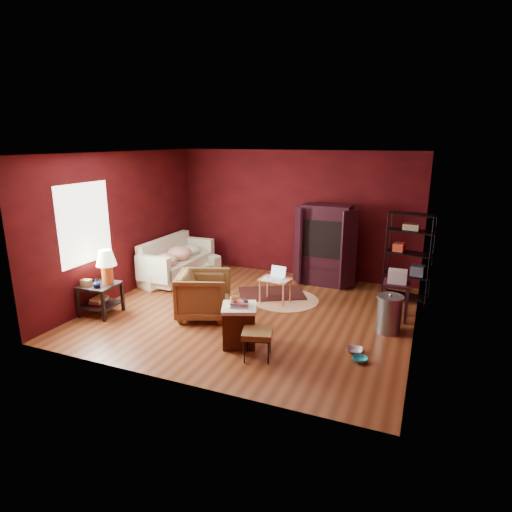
{
  "coord_description": "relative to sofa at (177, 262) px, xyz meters",
  "views": [
    {
      "loc": [
        2.82,
        -6.62,
        3.01
      ],
      "look_at": [
        0.0,
        0.2,
        1.0
      ],
      "focal_mm": 30.0,
      "sensor_mm": 36.0,
      "label": 1
    }
  ],
  "objects": [
    {
      "name": "side_table",
      "position": [
        -0.09,
        -2.21,
        0.31
      ],
      "size": [
        0.62,
        0.62,
        1.16
      ],
      "rotation": [
        0.0,
        0.0,
        0.07
      ],
      "color": "black",
      "rests_on": "ground"
    },
    {
      "name": "sofa_cushions",
      "position": [
        -0.02,
        -0.04,
        0.02
      ],
      "size": [
        0.81,
        2.0,
        0.84
      ],
      "rotation": [
        0.0,
        0.0,
        -0.0
      ],
      "color": "white",
      "rests_on": "sofa"
    },
    {
      "name": "mug",
      "position": [
        2.56,
        -2.44,
        0.36
      ],
      "size": [
        0.12,
        0.09,
        0.11
      ],
      "primitive_type": "imported",
      "rotation": [
        0.0,
        0.0,
        0.04
      ],
      "color": "#F2E276",
      "rests_on": "hamper"
    },
    {
      "name": "vase",
      "position": [
        -0.06,
        -2.41,
        0.24
      ],
      "size": [
        0.19,
        0.19,
        0.14
      ],
      "primitive_type": "imported",
      "rotation": [
        0.0,
        0.0,
        -0.4
      ],
      "color": "#0D1A42",
      "rests_on": "side_table"
    },
    {
      "name": "laptop_desk",
      "position": [
        2.53,
        -0.56,
        0.04
      ],
      "size": [
        0.6,
        0.48,
        0.69
      ],
      "rotation": [
        0.0,
        0.0,
        -0.11
      ],
      "color": "#FEA374",
      "rests_on": "ground"
    },
    {
      "name": "wire_shelving",
      "position": [
        4.83,
        0.5,
        0.55
      ],
      "size": [
        0.88,
        0.49,
        1.71
      ],
      "rotation": [
        0.0,
        0.0,
        -0.16
      ],
      "color": "black",
      "rests_on": "ground"
    },
    {
      "name": "armchair",
      "position": [
        1.61,
        -1.67,
        0.06
      ],
      "size": [
        1.05,
        1.09,
        0.89
      ],
      "primitive_type": "imported",
      "rotation": [
        0.0,
        0.0,
        1.92
      ],
      "color": "black",
      "rests_on": "ground"
    },
    {
      "name": "footstool",
      "position": [
        3.03,
        -2.68,
        -0.02
      ],
      "size": [
        0.51,
        0.51,
        0.43
      ],
      "rotation": [
        0.0,
        0.0,
        0.28
      ],
      "color": "black",
      "rests_on": "ground"
    },
    {
      "name": "rug_oriental",
      "position": [
        2.31,
        -0.16,
        -0.37
      ],
      "size": [
        1.54,
        1.37,
        0.01
      ],
      "rotation": [
        0.0,
        0.0,
        0.49
      ],
      "color": "#4B1714",
      "rests_on": "ground"
    },
    {
      "name": "rug_round",
      "position": [
        2.67,
        -0.37,
        -0.38
      ],
      "size": [
        1.44,
        1.44,
        0.01
      ],
      "rotation": [
        0.0,
        0.0,
        -0.12
      ],
      "color": "#F3EACA",
      "rests_on": "ground"
    },
    {
      "name": "trash_can",
      "position": [
        4.66,
        -1.08,
        -0.07
      ],
      "size": [
        0.48,
        0.48,
        0.67
      ],
      "rotation": [
        0.0,
        0.0,
        0.14
      ],
      "color": "gray",
      "rests_on": "ground"
    },
    {
      "name": "small_stand",
      "position": [
        4.7,
        -0.47,
        0.27
      ],
      "size": [
        0.46,
        0.46,
        0.88
      ],
      "rotation": [
        0.0,
        0.0,
        0.04
      ],
      "color": "black",
      "rests_on": "ground"
    },
    {
      "name": "room",
      "position": [
        2.26,
        -1.18,
        1.02
      ],
      "size": [
        5.54,
        5.04,
        2.84
      ],
      "color": "brown",
      "rests_on": "ground"
    },
    {
      "name": "pet_bowl_steel",
      "position": [
        4.29,
        -1.99,
        -0.26
      ],
      "size": [
        0.24,
        0.07,
        0.24
      ],
      "primitive_type": "imported",
      "rotation": [
        0.0,
        0.0,
        0.03
      ],
      "color": "silver",
      "rests_on": "ground"
    },
    {
      "name": "tv_armoire",
      "position": [
        3.13,
        0.88,
        0.51
      ],
      "size": [
        1.35,
        0.72,
        1.71
      ],
      "rotation": [
        0.0,
        0.0,
        -0.02
      ],
      "color": "black",
      "rests_on": "ground"
    },
    {
      "name": "hamper",
      "position": [
        2.62,
        -2.39,
        -0.06
      ],
      "size": [
        0.66,
        0.66,
        0.71
      ],
      "rotation": [
        0.0,
        0.0,
        0.39
      ],
      "color": "#482010",
      "rests_on": "ground"
    },
    {
      "name": "sofa",
      "position": [
        0.0,
        0.0,
        0.0
      ],
      "size": [
        1.21,
        2.05,
        0.77
      ],
      "primitive_type": "imported",
      "rotation": [
        0.0,
        0.0,
        1.22
      ],
      "color": "white",
      "rests_on": "ground"
    },
    {
      "name": "pet_bowl_turquoise",
      "position": [
        4.41,
        -2.24,
        -0.27
      ],
      "size": [
        0.23,
        0.09,
        0.22
      ],
      "primitive_type": "imported",
      "rotation": [
        0.0,
        0.0,
        -0.1
      ],
      "color": "#25A6AD",
      "rests_on": "ground"
    }
  ]
}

